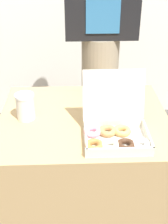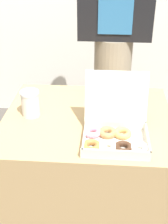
{
  "view_description": "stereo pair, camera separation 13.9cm",
  "coord_description": "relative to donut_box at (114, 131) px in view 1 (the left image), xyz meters",
  "views": [
    {
      "loc": [
        -0.05,
        -1.37,
        1.53
      ],
      "look_at": [
        -0.01,
        -0.17,
        0.84
      ],
      "focal_mm": 50.0,
      "sensor_mm": 36.0,
      "label": 1
    },
    {
      "loc": [
        0.09,
        -1.37,
        1.53
      ],
      "look_at": [
        -0.01,
        -0.17,
        0.84
      ],
      "focal_mm": 50.0,
      "sensor_mm": 36.0,
      "label": 2
    }
  ],
  "objects": [
    {
      "name": "table",
      "position": [
        -0.13,
        0.2,
        -0.4
      ],
      "size": [
        0.86,
        0.75,
        0.72
      ],
      "color": "tan",
      "rests_on": "ground_plane"
    },
    {
      "name": "coffee_cup",
      "position": [
        -0.42,
        0.2,
        0.03
      ],
      "size": [
        0.1,
        0.1,
        0.13
      ],
      "color": "silver",
      "rests_on": "table"
    },
    {
      "name": "donut_box",
      "position": [
        0.0,
        0.0,
        0.0
      ],
      "size": [
        0.33,
        0.3,
        0.28
      ],
      "color": "silver",
      "rests_on": "table"
    },
    {
      "name": "person_customer",
      "position": [
        -0.0,
        0.74,
        0.19
      ],
      "size": [
        0.44,
        0.24,
        1.79
      ],
      "color": "gray",
      "rests_on": "ground_plane"
    },
    {
      "name": "ground_plane",
      "position": [
        -0.13,
        0.2,
        -0.76
      ],
      "size": [
        14.0,
        14.0,
        0.0
      ],
      "primitive_type": "plane",
      "color": "#4C4742"
    }
  ]
}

